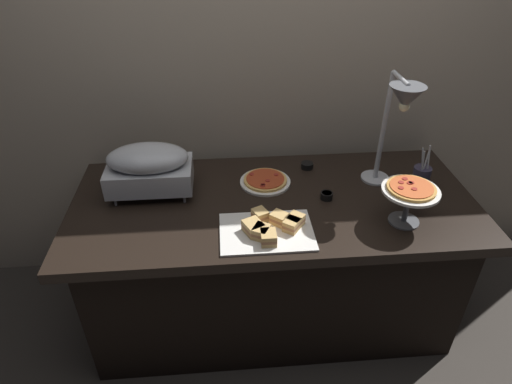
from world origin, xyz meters
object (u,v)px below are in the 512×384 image
pizza_plate_front (265,181)px  sandwich_platter (270,228)px  pizza_plate_center (410,193)px  sauce_cup_far (327,195)px  chafing_dish (149,167)px  utensil_holder (421,177)px  sauce_cup_near (307,165)px  heat_lamp (400,108)px

pizza_plate_front → sandwich_platter: (-0.02, -0.39, 0.01)m
pizza_plate_center → sauce_cup_far: size_ratio=4.21×
pizza_plate_center → chafing_dish: bearing=163.8°
sandwich_platter → utensil_holder: size_ratio=1.71×
sandwich_platter → utensil_holder: utensil_holder is taller
sauce_cup_near → chafing_dish: bearing=-168.1°
pizza_plate_front → heat_lamp: bearing=-14.6°
sandwich_platter → heat_lamp: bearing=22.9°
heat_lamp → utensil_holder: bearing=13.5°
sandwich_platter → pizza_plate_front: bearing=87.0°
chafing_dish → heat_lamp: heat_lamp is taller
heat_lamp → pizza_plate_front: heat_lamp is taller
pizza_plate_center → pizza_plate_front: bearing=147.6°
utensil_holder → heat_lamp: bearing=-166.5°
chafing_dish → sauce_cup_far: size_ratio=6.87×
sauce_cup_near → sauce_cup_far: 0.29m
chafing_dish → pizza_plate_front: chafing_dish is taller
chafing_dish → pizza_plate_front: bearing=4.0°
utensil_holder → chafing_dish: bearing=177.3°
chafing_dish → sauce_cup_near: (0.79, 0.17, -0.13)m
heat_lamp → pizza_plate_front: size_ratio=2.23×
heat_lamp → pizza_plate_center: 0.36m
sandwich_platter → sauce_cup_near: size_ratio=6.28×
pizza_plate_front → sauce_cup_far: size_ratio=4.38×
heat_lamp → utensil_holder: 0.43m
heat_lamp → sandwich_platter: heat_lamp is taller
pizza_plate_front → sandwich_platter: sandwich_platter is taller
chafing_dish → sandwich_platter: (0.53, -0.35, -0.12)m
pizza_plate_center → sandwich_platter: pizza_plate_center is taller
sauce_cup_far → sandwich_platter: bearing=-142.3°
utensil_holder → pizza_plate_front: bearing=172.5°
heat_lamp → pizza_plate_front: bearing=165.4°
sauce_cup_far → utensil_holder: utensil_holder is taller
pizza_plate_front → sauce_cup_near: 0.27m
pizza_plate_center → sauce_cup_near: pizza_plate_center is taller
pizza_plate_front → pizza_plate_center: 0.69m
heat_lamp → sauce_cup_far: size_ratio=9.77×
chafing_dish → utensil_holder: size_ratio=1.70×
sandwich_platter → utensil_holder: (0.77, 0.29, 0.04)m
chafing_dish → sandwich_platter: bearing=-33.5°
pizza_plate_center → sauce_cup_far: (-0.30, 0.20, -0.13)m
utensil_holder → sandwich_platter: bearing=-159.4°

